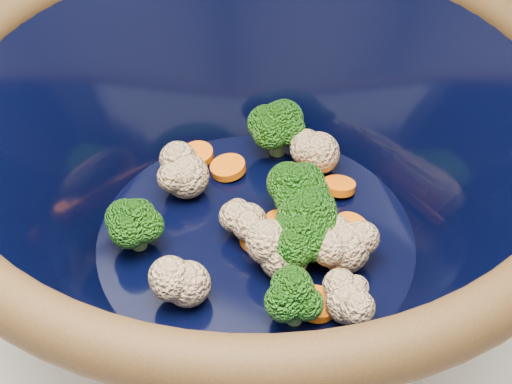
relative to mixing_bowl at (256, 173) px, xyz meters
The scene contains 2 objects.
mixing_bowl is the anchor object (origin of this frame).
vegetable_pile 0.04m from the mixing_bowl, 30.81° to the left, with size 0.18×0.19×0.05m.
Camera 1 is at (0.23, -0.25, 1.30)m, focal length 50.00 mm.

